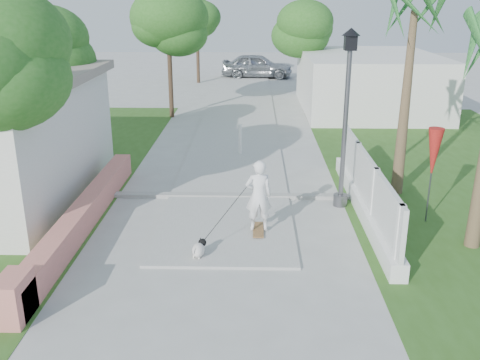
{
  "coord_description": "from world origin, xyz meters",
  "views": [
    {
      "loc": [
        0.64,
        -7.42,
        5.14
      ],
      "look_at": [
        0.34,
        4.27,
        1.1
      ],
      "focal_mm": 40.0,
      "sensor_mm": 36.0,
      "label": 1
    }
  ],
  "objects_px": {
    "street_lamp": "(346,113)",
    "parked_car": "(257,66)",
    "bollard": "(240,139)",
    "dog": "(199,249)",
    "skateboarder": "(234,208)",
    "patio_umbrella": "(434,154)"
  },
  "relations": [
    {
      "from": "skateboarder",
      "to": "parked_car",
      "type": "distance_m",
      "value": 24.85
    },
    {
      "from": "patio_umbrella",
      "to": "dog",
      "type": "height_order",
      "value": "patio_umbrella"
    },
    {
      "from": "bollard",
      "to": "parked_car",
      "type": "xyz_separation_m",
      "value": [
        0.66,
        18.2,
        0.2
      ]
    },
    {
      "from": "patio_umbrella",
      "to": "street_lamp",
      "type": "bearing_deg",
      "value": 152.24
    },
    {
      "from": "patio_umbrella",
      "to": "skateboarder",
      "type": "height_order",
      "value": "patio_umbrella"
    },
    {
      "from": "street_lamp",
      "to": "bollard",
      "type": "bearing_deg",
      "value": 120.96
    },
    {
      "from": "skateboarder",
      "to": "dog",
      "type": "height_order",
      "value": "skateboarder"
    },
    {
      "from": "skateboarder",
      "to": "patio_umbrella",
      "type": "bearing_deg",
      "value": -170.55
    },
    {
      "from": "skateboarder",
      "to": "parked_car",
      "type": "relative_size",
      "value": 0.38
    },
    {
      "from": "parked_car",
      "to": "bollard",
      "type": "bearing_deg",
      "value": -178.36
    },
    {
      "from": "bollard",
      "to": "parked_car",
      "type": "relative_size",
      "value": 0.24
    },
    {
      "from": "bollard",
      "to": "dog",
      "type": "height_order",
      "value": "bollard"
    },
    {
      "from": "street_lamp",
      "to": "patio_umbrella",
      "type": "bearing_deg",
      "value": -27.76
    },
    {
      "from": "street_lamp",
      "to": "parked_car",
      "type": "xyz_separation_m",
      "value": [
        -2.04,
        22.7,
        -1.64
      ]
    },
    {
      "from": "dog",
      "to": "parked_car",
      "type": "xyz_separation_m",
      "value": [
        1.32,
        25.72,
        0.57
      ]
    },
    {
      "from": "skateboarder",
      "to": "dog",
      "type": "xyz_separation_m",
      "value": [
        -0.7,
        -0.88,
        -0.56
      ]
    },
    {
      "from": "bollard",
      "to": "dog",
      "type": "relative_size",
      "value": 2.0
    },
    {
      "from": "street_lamp",
      "to": "parked_car",
      "type": "distance_m",
      "value": 22.85
    },
    {
      "from": "patio_umbrella",
      "to": "dog",
      "type": "relative_size",
      "value": 4.22
    },
    {
      "from": "street_lamp",
      "to": "skateboarder",
      "type": "bearing_deg",
      "value": -141.16
    },
    {
      "from": "patio_umbrella",
      "to": "parked_car",
      "type": "bearing_deg",
      "value": 99.44
    },
    {
      "from": "parked_car",
      "to": "skateboarder",
      "type": "bearing_deg",
      "value": -177.71
    }
  ]
}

